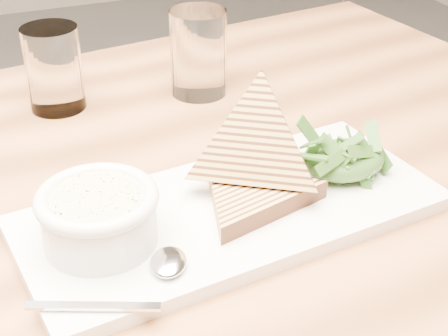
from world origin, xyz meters
name	(u,v)px	position (x,y,z in m)	size (l,w,h in m)	color
table_top	(120,227)	(0.11, -0.06, 0.73)	(1.34, 0.89, 0.04)	#A66739
table_leg_br	(369,201)	(0.73, 0.34, 0.35)	(0.06, 0.06, 0.71)	#A66739
platter	(231,212)	(0.22, -0.11, 0.76)	(0.44, 0.20, 0.02)	white
soup_bowl	(100,223)	(0.08, -0.12, 0.78)	(0.11, 0.11, 0.04)	white
soup	(97,200)	(0.08, -0.12, 0.81)	(0.09, 0.09, 0.01)	beige
bowl_rim	(97,198)	(0.08, -0.12, 0.81)	(0.12, 0.12, 0.01)	white
sandwich_flat	(251,195)	(0.24, -0.12, 0.77)	(0.16, 0.16, 0.02)	tan
sandwich_lean	(255,148)	(0.25, -0.10, 0.82)	(0.16, 0.16, 0.09)	tan
salad_base	(344,160)	(0.36, -0.10, 0.78)	(0.09, 0.07, 0.04)	#1A4413
arugula_pile	(345,153)	(0.36, -0.10, 0.79)	(0.11, 0.10, 0.05)	#3D6226
spoon_bowl	(168,262)	(0.13, -0.18, 0.77)	(0.03, 0.05, 0.01)	silver
spoon_handle	(93,306)	(0.05, -0.21, 0.77)	(0.11, 0.01, 0.00)	silver
glass_near	(54,69)	(0.11, 0.22, 0.80)	(0.07, 0.07, 0.11)	white
glass_far	(198,53)	(0.30, 0.19, 0.81)	(0.08, 0.08, 0.12)	white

